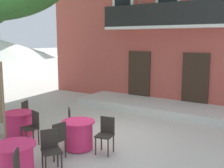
{
  "coord_description": "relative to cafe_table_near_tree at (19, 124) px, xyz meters",
  "views": [
    {
      "loc": [
        4.82,
        -6.39,
        2.87
      ],
      "look_at": [
        -0.52,
        1.66,
        1.3
      ],
      "focal_mm": 44.84,
      "sensor_mm": 36.0,
      "label": 1
    }
  ],
  "objects": [
    {
      "name": "ground_plane",
      "position": [
        1.8,
        1.34,
        -0.39
      ],
      "size": [
        120.0,
        120.0,
        0.0
      ],
      "primitive_type": "plane",
      "color": "beige"
    },
    {
      "name": "building_facade",
      "position": [
        1.9,
        8.32,
        3.36
      ],
      "size": [
        13.0,
        5.09,
        7.5
      ],
      "color": "#B24C42",
      "rests_on": "ground"
    },
    {
      "name": "entrance_step_platform",
      "position": [
        1.9,
        5.33,
        -0.27
      ],
      "size": [
        6.74,
        2.0,
        0.25
      ],
      "primitive_type": "cube",
      "color": "silver",
      "rests_on": "ground"
    },
    {
      "name": "cafe_table_near_tree",
      "position": [
        0.0,
        0.0,
        0.0
      ],
      "size": [
        0.86,
        0.86,
        0.76
      ],
      "color": "#E52D66",
      "rests_on": "ground"
    },
    {
      "name": "cafe_chair_near_tree_0",
      "position": [
        0.74,
        -0.14,
        0.14
      ],
      "size": [
        0.5,
        0.5,
        0.91
      ],
      "color": "#2D2823",
      "rests_on": "ground"
    },
    {
      "name": "cafe_chair_near_tree_1",
      "position": [
        -0.37,
        0.66,
        0.14
      ],
      "size": [
        0.53,
        0.53,
        0.91
      ],
      "color": "#2D2823",
      "rests_on": "ground"
    },
    {
      "name": "cafe_table_middle",
      "position": [
        1.99,
        -1.65,
        0.0
      ],
      "size": [
        0.86,
        0.86,
        0.76
      ],
      "color": "#E52D66",
      "rests_on": "ground"
    },
    {
      "name": "cafe_chair_middle_0",
      "position": [
        2.31,
        -0.97,
        0.14
      ],
      "size": [
        0.55,
        0.55,
        0.91
      ],
      "color": "#2D2823",
      "rests_on": "ground"
    },
    {
      "name": "cafe_table_front",
      "position": [
        2.02,
        0.29,
        0.0
      ],
      "size": [
        0.86,
        0.86,
        0.76
      ],
      "color": "#E52D66",
      "rests_on": "ground"
    },
    {
      "name": "cafe_chair_front_0",
      "position": [
        1.99,
        -0.46,
        0.14
      ],
      "size": [
        0.45,
        0.45,
        0.91
      ],
      "color": "#2D2823",
      "rests_on": "ground"
    },
    {
      "name": "cafe_chair_front_1",
      "position": [
        2.75,
        0.51,
        0.14
      ],
      "size": [
        0.47,
        0.47,
        0.91
      ],
      "color": "#2D2823",
      "rests_on": "ground"
    },
    {
      "name": "cafe_chair_front_2",
      "position": [
        1.43,
        0.76,
        0.14
      ],
      "size": [
        0.57,
        0.57,
        0.91
      ],
      "color": "#2D2823",
      "rests_on": "ground"
    },
    {
      "name": "cafe_umbrella",
      "position": [
        0.29,
        -0.67,
        2.22
      ],
      "size": [
        2.9,
        2.9,
        2.85
      ],
      "color": "#997A56",
      "rests_on": "ground"
    }
  ]
}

